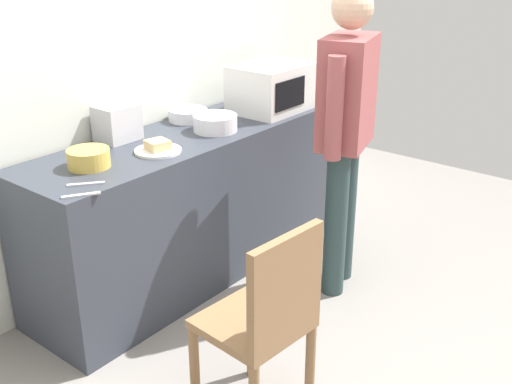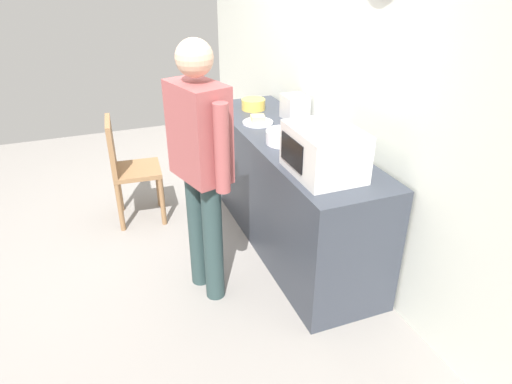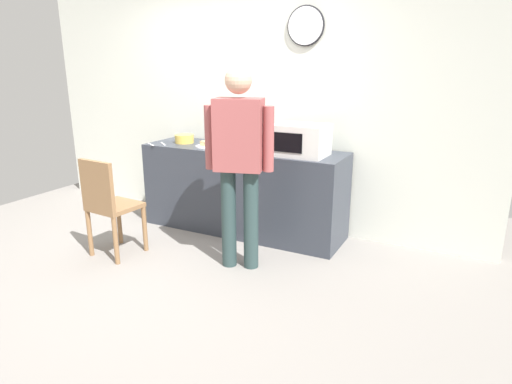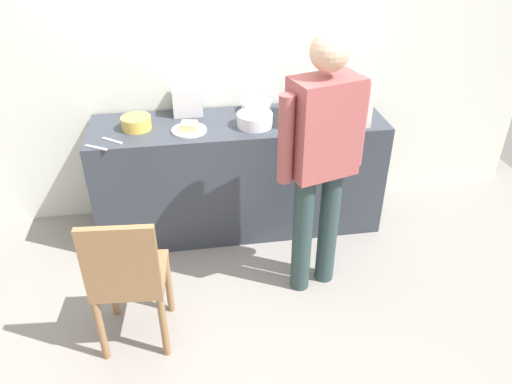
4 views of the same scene
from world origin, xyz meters
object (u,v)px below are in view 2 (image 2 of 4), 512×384
salad_bowl (321,136)px  mixing_bowl (253,104)px  cereal_bowl (283,137)px  toaster (295,107)px  sandwich_plate (258,121)px  spoon_utensil (229,106)px  fork_utensil (216,104)px  wooden_chair (127,166)px  person_standing (200,157)px  microwave (324,151)px

salad_bowl → mixing_bowl: 0.92m
cereal_bowl → toaster: toaster is taller
sandwich_plate → spoon_utensil: sandwich_plate is taller
fork_utensil → wooden_chair: (0.21, -0.88, -0.39)m
toaster → wooden_chair: 1.52m
toaster → cereal_bowl: bearing=-33.5°
fork_utensil → person_standing: 1.49m
sandwich_plate → fork_utensil: size_ratio=1.46×
sandwich_plate → cereal_bowl: (0.47, 0.02, 0.03)m
toaster → spoon_utensil: toaster is taller
cereal_bowl → wooden_chair: (-0.88, -1.06, -0.43)m
salad_bowl → toaster: 0.53m
cereal_bowl → toaster: size_ratio=1.17×
cereal_bowl → wooden_chair: size_ratio=0.27×
sandwich_plate → toaster: bearing=89.0°
sandwich_plate → wooden_chair: (-0.41, -1.05, -0.41)m
sandwich_plate → salad_bowl: (0.53, 0.30, 0.02)m
microwave → spoon_utensil: microwave is taller
wooden_chair → microwave: bearing=36.7°
microwave → mixing_bowl: size_ratio=2.38×
mixing_bowl → person_standing: person_standing is taller
mixing_bowl → spoon_utensil: (-0.16, -0.18, -0.04)m
salad_bowl → microwave: bearing=-27.0°
mixing_bowl → fork_utensil: size_ratio=1.24×
toaster → person_standing: (0.76, -1.01, 0.01)m
mixing_bowl → person_standing: size_ratio=0.12×
cereal_bowl → fork_utensil: (-1.09, -0.19, -0.04)m
sandwich_plate → person_standing: 1.03m
person_standing → wooden_chair: person_standing is taller
salad_bowl → wooden_chair: salad_bowl is taller
microwave → salad_bowl: size_ratio=2.08×
microwave → mixing_bowl: microwave is taller
microwave → spoon_utensil: size_ratio=2.94×
cereal_bowl → mixing_bowl: (-0.84, 0.08, -0.00)m
toaster → fork_utensil: bearing=-141.6°
microwave → mixing_bowl: bearing=177.4°
cereal_bowl → person_standing: person_standing is taller
salad_bowl → person_standing: person_standing is taller
sandwich_plate → mixing_bowl: mixing_bowl is taller
spoon_utensil → fork_utensil: bearing=-136.4°
wooden_chair → sandwich_plate: bearing=68.5°
toaster → spoon_utensil: 0.68m
fork_utensil → salad_bowl: bearing=22.0°
salad_bowl → fork_utensil: salad_bowl is taller
wooden_chair → toaster: bearing=73.1°
sandwich_plate → fork_utensil: 0.64m
mixing_bowl → toaster: bearing=31.3°
toaster → fork_utensil: 0.81m
microwave → toaster: microwave is taller
microwave → toaster: 1.07m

